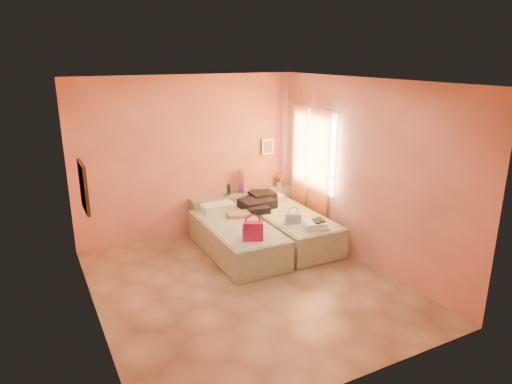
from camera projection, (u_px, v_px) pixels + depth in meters
The scene contains 16 objects.
ground at pixel (247, 285), 6.44m from camera, with size 4.50×4.50×0.00m, color tan.
room_walls at pixel (241, 152), 6.49m from camera, with size 4.02×4.51×2.81m.
headboard_ledge at pixel (244, 209), 8.56m from camera, with size 2.05×0.30×0.65m, color #979F82.
bed_left at pixel (237, 239), 7.39m from camera, with size 0.90×2.00×0.50m, color #B0CCA4.
bed_right at pixel (290, 228), 7.85m from camera, with size 0.90×2.00×0.50m, color #B0CCA4.
water_bottle at pixel (229, 190), 8.26m from camera, with size 0.06×0.06×0.22m, color #153A1F.
rainbow_box at pixel (241, 181), 8.42m from camera, with size 0.10×0.10×0.43m, color #A9144A.
small_dish at pixel (227, 195), 8.26m from camera, with size 0.13×0.13×0.03m, color #4A885E.
green_book at pixel (255, 190), 8.61m from camera, with size 0.16×0.12×0.03m, color #244428.
flower_vase at pixel (279, 179), 8.84m from camera, with size 0.21×0.21×0.27m, color silver.
magenta_handbag at pixel (253, 231), 6.68m from camera, with size 0.30×0.17×0.28m, color #A9144A.
khaki_garment at pixel (238, 214), 7.68m from camera, with size 0.37×0.30×0.06m, color tan.
clothes_pile at pixel (260, 202), 8.11m from camera, with size 0.65×0.65×0.19m, color black.
blue_handbag at pixel (293, 218), 7.35m from camera, with size 0.25×0.11×0.16m, color #40519A.
towel_stack at pixel (317, 225), 7.14m from camera, with size 0.35×0.30×0.10m, color white.
sandal_pair at pixel (319, 221), 7.17m from camera, with size 0.16×0.21×0.02m, color black.
Camera 1 is at (-2.55, -5.18, 3.13)m, focal length 32.00 mm.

